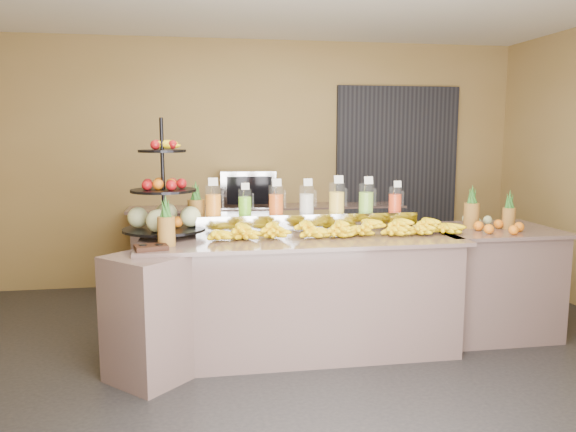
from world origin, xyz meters
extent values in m
plane|color=black|center=(0.00, 0.00, 0.00)|extent=(6.00, 6.00, 0.00)
cube|color=olive|center=(0.00, 2.51, 1.40)|extent=(6.00, 0.02, 2.80)
cube|color=black|center=(1.60, 2.46, 1.20)|extent=(1.50, 0.06, 2.20)
cube|color=gray|center=(0.00, 0.30, 0.45)|extent=(2.40, 0.90, 0.90)
cube|color=gray|center=(0.00, 0.30, 0.92)|extent=(2.50, 1.00, 0.03)
cube|color=gray|center=(-1.15, -0.10, 0.45)|extent=(0.71, 0.71, 0.90)
cube|color=gray|center=(1.70, 0.40, 0.45)|extent=(1.00, 0.80, 0.90)
cube|color=gray|center=(1.70, 0.40, 0.92)|extent=(1.08, 0.88, 0.03)
cube|color=gray|center=(0.00, 2.25, 0.45)|extent=(3.00, 0.50, 0.90)
cube|color=gray|center=(0.00, 2.25, 0.92)|extent=(3.10, 0.55, 0.03)
cube|color=gray|center=(0.11, 0.58, 1.01)|extent=(1.85, 0.30, 0.15)
cylinder|color=silver|center=(-0.67, 0.58, 1.20)|extent=(0.13, 0.13, 0.24)
cylinder|color=orange|center=(-0.67, 0.58, 1.16)|extent=(0.12, 0.12, 0.16)
cylinder|color=gray|center=(-0.69, 0.59, 1.26)|extent=(0.01, 0.01, 0.28)
cube|color=white|center=(-0.67, 0.52, 1.35)|extent=(0.08, 0.02, 0.07)
cylinder|color=silver|center=(-0.41, 0.58, 1.18)|extent=(0.11, 0.11, 0.20)
cylinder|color=#60C019|center=(-0.41, 0.58, 1.15)|extent=(0.10, 0.10, 0.14)
cylinder|color=gray|center=(-0.42, 0.59, 1.23)|extent=(0.01, 0.01, 0.24)
cube|color=white|center=(-0.41, 0.53, 1.31)|extent=(0.07, 0.02, 0.06)
cylinder|color=silver|center=(-0.15, 0.58, 1.19)|extent=(0.13, 0.13, 0.23)
cylinder|color=#D94F10|center=(-0.15, 0.58, 1.16)|extent=(0.12, 0.12, 0.16)
cylinder|color=gray|center=(-0.16, 0.59, 1.25)|extent=(0.01, 0.01, 0.27)
cube|color=white|center=(-0.15, 0.52, 1.34)|extent=(0.07, 0.02, 0.06)
cylinder|color=silver|center=(0.11, 0.58, 1.19)|extent=(0.12, 0.12, 0.23)
cylinder|color=silver|center=(0.11, 0.58, 1.16)|extent=(0.12, 0.12, 0.16)
cylinder|color=gray|center=(0.10, 0.59, 1.25)|extent=(0.01, 0.01, 0.27)
cube|color=white|center=(0.11, 0.52, 1.34)|extent=(0.07, 0.02, 0.06)
cylinder|color=silver|center=(0.37, 0.58, 1.20)|extent=(0.13, 0.13, 0.25)
cylinder|color=yellow|center=(0.37, 0.58, 1.16)|extent=(0.13, 0.13, 0.17)
cylinder|color=gray|center=(0.35, 0.59, 1.26)|extent=(0.01, 0.01, 0.29)
cube|color=white|center=(0.37, 0.52, 1.36)|extent=(0.08, 0.02, 0.07)
cylinder|color=silver|center=(0.63, 0.58, 1.20)|extent=(0.13, 0.13, 0.24)
cylinder|color=#76B735|center=(0.63, 0.58, 1.16)|extent=(0.12, 0.12, 0.16)
cylinder|color=gray|center=(0.61, 0.59, 1.25)|extent=(0.01, 0.01, 0.28)
cube|color=white|center=(0.63, 0.52, 1.35)|extent=(0.08, 0.02, 0.06)
cylinder|color=silver|center=(0.89, 0.58, 1.18)|extent=(0.11, 0.11, 0.20)
cylinder|color=red|center=(0.89, 0.58, 1.15)|extent=(0.10, 0.10, 0.14)
cylinder|color=gray|center=(0.88, 0.59, 1.23)|extent=(0.01, 0.01, 0.24)
cube|color=white|center=(0.89, 0.53, 1.31)|extent=(0.07, 0.02, 0.06)
ellipsoid|color=yellow|center=(-0.65, 0.28, 0.98)|extent=(0.26, 0.19, 0.11)
ellipsoid|color=yellow|center=(-0.42, 0.28, 0.98)|extent=(0.26, 0.19, 0.11)
ellipsoid|color=yellow|center=(-0.18, 0.28, 0.98)|extent=(0.26, 0.19, 0.11)
ellipsoid|color=yellow|center=(0.05, 0.28, 0.98)|extent=(0.26, 0.19, 0.11)
ellipsoid|color=yellow|center=(0.29, 0.28, 0.98)|extent=(0.26, 0.19, 0.11)
ellipsoid|color=yellow|center=(0.52, 0.28, 0.98)|extent=(0.26, 0.19, 0.11)
ellipsoid|color=yellow|center=(0.75, 0.28, 0.98)|extent=(0.26, 0.19, 0.11)
ellipsoid|color=yellow|center=(0.99, 0.28, 0.98)|extent=(0.26, 0.19, 0.11)
ellipsoid|color=yellow|center=(1.22, 0.28, 0.98)|extent=(0.26, 0.19, 0.11)
ellipsoid|color=yellow|center=(-0.46, 0.28, 1.06)|extent=(0.21, 0.17, 0.10)
ellipsoid|color=yellow|center=(-0.21, 0.28, 1.06)|extent=(0.21, 0.17, 0.10)
ellipsoid|color=yellow|center=(0.04, 0.28, 1.06)|extent=(0.21, 0.17, 0.10)
ellipsoid|color=yellow|center=(0.29, 0.28, 1.06)|extent=(0.21, 0.17, 0.10)
ellipsoid|color=yellow|center=(0.54, 0.28, 1.06)|extent=(0.21, 0.17, 0.10)
ellipsoid|color=yellow|center=(0.78, 0.28, 1.06)|extent=(0.21, 0.17, 0.10)
ellipsoid|color=yellow|center=(1.03, 0.28, 1.06)|extent=(0.21, 0.17, 0.10)
cylinder|color=black|center=(-1.06, 0.50, 1.40)|extent=(0.03, 0.03, 0.93)
cylinder|color=black|center=(-1.06, 0.50, 0.98)|extent=(0.71, 0.71, 0.02)
cylinder|color=black|center=(-1.06, 0.50, 1.29)|extent=(0.56, 0.56, 0.02)
cylinder|color=black|center=(-1.06, 0.50, 1.60)|extent=(0.40, 0.40, 0.02)
sphere|color=#BDC789|center=(-0.85, 0.50, 1.08)|extent=(0.18, 0.18, 0.18)
sphere|color=maroon|center=(-0.92, 0.50, 1.34)|extent=(0.08, 0.08, 0.08)
sphere|color=orange|center=(-1.16, 0.50, 1.04)|extent=(0.09, 0.09, 0.09)
cube|color=black|center=(-1.13, -0.06, 0.95)|extent=(0.25, 0.21, 0.03)
cylinder|color=brown|center=(-1.03, 0.07, 1.04)|extent=(0.13, 0.13, 0.21)
cone|color=#1C4F1A|center=(-1.03, 0.07, 1.22)|extent=(0.06, 0.06, 0.16)
cylinder|color=brown|center=(-0.81, 0.70, 1.06)|extent=(0.14, 0.14, 0.26)
cone|color=#1C4F1A|center=(-0.81, 0.70, 1.27)|extent=(0.07, 0.07, 0.16)
cylinder|color=brown|center=(1.54, 0.45, 1.04)|extent=(0.12, 0.12, 0.22)
cylinder|color=brown|center=(1.83, 0.36, 1.02)|extent=(0.11, 0.11, 0.18)
ellipsoid|color=orange|center=(1.67, 0.22, 0.97)|extent=(0.32, 0.22, 0.08)
cube|color=gray|center=(-0.23, 2.25, 1.13)|extent=(0.62, 0.44, 0.40)
camera|label=1|loc=(-0.81, -4.02, 1.73)|focal=35.00mm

